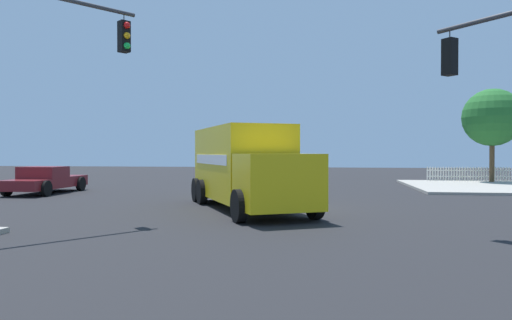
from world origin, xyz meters
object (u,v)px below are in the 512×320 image
delivery_truck (246,166)px  pickup_maroon (45,179)px  shade_tree_near (492,118)px  traffic_light_secondary (21,64)px

delivery_truck → pickup_maroon: bearing=-23.9°
pickup_maroon → shade_tree_near: (-25.21, -11.23, 3.70)m
delivery_truck → shade_tree_near: shade_tree_near is taller
traffic_light_secondary → delivery_truck: bearing=-130.1°
delivery_truck → shade_tree_near: 21.57m
pickup_maroon → traffic_light_secondary: bearing=120.2°
delivery_truck → pickup_maroon: size_ratio=1.55×
shade_tree_near → pickup_maroon: bearing=24.0°
delivery_truck → pickup_maroon: 12.39m
delivery_truck → traffic_light_secondary: bearing=49.9°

